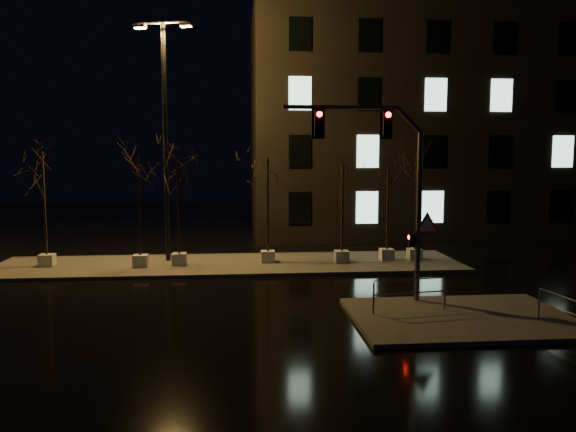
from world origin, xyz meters
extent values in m
plane|color=black|center=(0.00, 0.00, 0.00)|extent=(90.00, 90.00, 0.00)
cube|color=#4A4842|center=(0.00, 6.00, 0.07)|extent=(22.00, 5.00, 0.15)
cube|color=#4A4842|center=(7.50, -3.50, 0.07)|extent=(7.00, 5.00, 0.15)
cube|color=black|center=(14.00, 18.00, 7.50)|extent=(25.00, 12.00, 15.00)
cube|color=silver|center=(-8.47, 6.09, 0.43)|extent=(0.65, 0.65, 0.55)
cylinder|color=black|center=(-8.47, 6.09, 3.07)|extent=(0.11, 0.11, 4.74)
cube|color=silver|center=(-4.12, 5.52, 0.43)|extent=(0.65, 0.65, 0.55)
cylinder|color=black|center=(-4.12, 5.52, 2.99)|extent=(0.11, 0.11, 4.59)
cube|color=silver|center=(-2.39, 5.82, 0.43)|extent=(0.65, 0.65, 0.55)
cylinder|color=black|center=(-2.39, 5.82, 2.91)|extent=(0.11, 0.11, 4.42)
cube|color=silver|center=(1.80, 6.10, 0.43)|extent=(0.65, 0.65, 0.55)
cylinder|color=black|center=(1.80, 6.10, 2.93)|extent=(0.11, 0.11, 4.45)
cube|color=silver|center=(5.34, 5.78, 0.43)|extent=(0.65, 0.65, 0.55)
cylinder|color=black|center=(5.34, 5.78, 2.82)|extent=(0.11, 0.11, 4.23)
cube|color=silver|center=(7.65, 6.14, 0.43)|extent=(0.65, 0.65, 0.55)
cylinder|color=black|center=(7.65, 6.14, 2.66)|extent=(0.11, 0.11, 3.93)
cube|color=silver|center=(9.04, 6.10, 0.43)|extent=(0.65, 0.65, 0.55)
cylinder|color=black|center=(9.04, 6.10, 3.08)|extent=(0.11, 0.11, 4.75)
cylinder|color=#595B61|center=(6.66, -1.50, 3.10)|extent=(0.18, 0.18, 5.90)
cylinder|color=#595B61|center=(3.87, -1.53, 6.88)|extent=(3.94, 0.18, 0.14)
cube|color=black|center=(5.48, -1.51, 6.34)|extent=(0.30, 0.22, 0.89)
cube|color=black|center=(3.12, -1.53, 6.34)|extent=(0.30, 0.22, 0.89)
cube|color=black|center=(6.45, -1.50, 2.31)|extent=(0.22, 0.18, 0.44)
cone|color=red|center=(6.96, -1.55, 2.81)|extent=(1.02, 0.04, 1.02)
sphere|color=#FF0C07|center=(6.66, -1.50, 6.63)|extent=(0.18, 0.18, 0.18)
cylinder|color=black|center=(-3.04, 7.01, 5.80)|extent=(0.23, 0.23, 11.30)
cylinder|color=black|center=(-3.04, 7.01, 11.45)|extent=(2.44, 0.73, 0.11)
cube|color=orange|center=(-4.14, 7.29, 11.28)|extent=(0.63, 0.45, 0.23)
cube|color=orange|center=(-1.95, 6.73, 11.28)|extent=(0.63, 0.45, 0.23)
cylinder|color=#595B61|center=(4.71, -3.11, 0.67)|extent=(0.06, 0.06, 1.03)
cylinder|color=#595B61|center=(7.20, -2.76, 0.67)|extent=(0.06, 0.06, 1.03)
cylinder|color=#595B61|center=(5.96, -2.94, 1.24)|extent=(2.50, 0.39, 0.05)
cylinder|color=#595B61|center=(5.96, -2.94, 0.78)|extent=(2.50, 0.39, 0.05)
cylinder|color=#595B61|center=(9.80, -4.01, 0.60)|extent=(0.05, 0.05, 0.90)
cylinder|color=#595B61|center=(9.94, -4.99, 1.10)|extent=(0.32, 1.98, 0.04)
cylinder|color=#595B61|center=(9.94, -4.99, 0.70)|extent=(0.32, 1.98, 0.04)
camera|label=1|loc=(0.35, -20.48, 5.26)|focal=35.00mm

